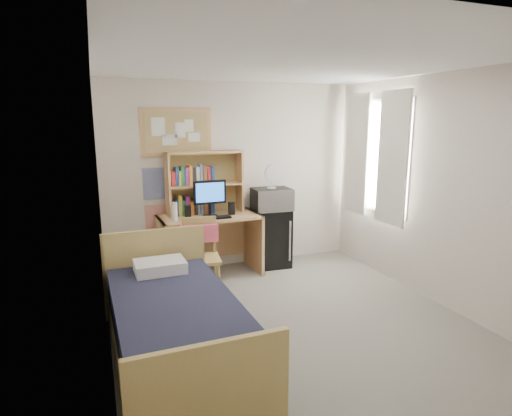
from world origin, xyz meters
name	(u,v)px	position (x,y,z in m)	size (l,w,h in m)	color
floor	(295,327)	(0.00, 0.00, -0.01)	(3.60, 4.20, 0.02)	gray
ceiling	(301,62)	(0.00, 0.00, 2.60)	(3.60, 4.20, 0.02)	white
wall_back	(233,176)	(0.00, 2.10, 1.30)	(3.60, 0.04, 2.60)	silver
wall_front	(476,275)	(0.00, -2.10, 1.30)	(3.60, 0.04, 2.60)	silver
wall_left	(101,217)	(-1.80, 0.00, 1.30)	(0.04, 4.20, 2.60)	silver
wall_right	(443,192)	(1.80, 0.00, 1.30)	(0.04, 4.20, 2.60)	silver
window_unit	(375,156)	(1.75, 1.20, 1.60)	(0.10, 1.40, 1.70)	white
curtain_left	(393,159)	(1.72, 0.80, 1.60)	(0.04, 0.55, 1.70)	white
curtain_right	(357,154)	(1.72, 1.60, 1.60)	(0.04, 0.55, 1.70)	white
bulletin_board	(176,132)	(-0.78, 2.08, 1.92)	(0.94, 0.03, 0.64)	tan
poster_wave	(154,184)	(-1.10, 2.09, 1.25)	(0.30, 0.01, 0.42)	navy
poster_japan	(156,218)	(-1.10, 2.09, 0.78)	(0.28, 0.01, 0.36)	#E24027
desk	(210,246)	(-0.45, 1.75, 0.42)	(1.33, 0.67, 0.83)	tan
desk_chair	(201,259)	(-0.72, 1.08, 0.48)	(0.48, 0.48, 0.95)	tan
mini_fridge	(271,237)	(0.49, 1.84, 0.42)	(0.49, 0.49, 0.83)	black
bed	(177,331)	(-1.26, -0.23, 0.29)	(1.04, 2.09, 0.57)	black
hutch	(205,183)	(-0.46, 1.90, 1.26)	(1.03, 0.26, 0.84)	tan
monitor	(210,199)	(-0.44, 1.69, 1.07)	(0.44, 0.03, 0.46)	black
keyboard	(214,218)	(-0.44, 1.55, 0.85)	(0.45, 0.14, 0.02)	black
speaker_left	(188,212)	(-0.74, 1.67, 0.92)	(0.07, 0.07, 0.17)	black
speaker_right	(232,208)	(-0.14, 1.70, 0.92)	(0.07, 0.07, 0.17)	black
water_bottle	(175,212)	(-0.92, 1.62, 0.95)	(0.07, 0.07, 0.23)	white
hoodie	(199,233)	(-0.69, 1.28, 0.74)	(0.46, 0.14, 0.22)	#FE6080
microwave	(272,199)	(0.48, 1.82, 0.99)	(0.53, 0.40, 0.31)	#B6B6BB
desk_fan	(272,177)	(0.48, 1.82, 1.29)	(0.25, 0.25, 0.31)	white
pillow	(160,266)	(-1.28, 0.52, 0.63)	(0.50, 0.35, 0.12)	white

